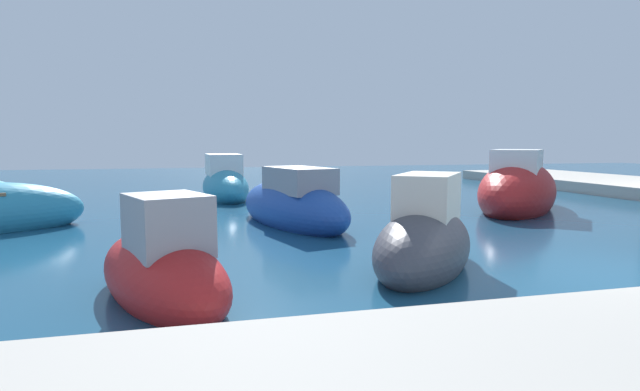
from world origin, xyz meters
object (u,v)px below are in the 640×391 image
object	(u,v)px
moored_boat_8	(424,241)
moored_boat_7	(163,270)
moored_boat_0	(293,206)
moored_boat_2	(518,190)
moored_boat_1	(225,184)

from	to	relation	value
moored_boat_8	moored_boat_7	bearing A→B (deg)	-42.44
moored_boat_0	moored_boat_7	distance (m)	6.99
moored_boat_0	moored_boat_8	world-z (taller)	moored_boat_8
moored_boat_0	moored_boat_2	size ratio (longest dim) A/B	0.90
moored_boat_0	moored_boat_1	xyz separation A→B (m)	(-1.34, 7.22, 0.05)
moored_boat_8	moored_boat_2	bearing A→B (deg)	172.44
moored_boat_1	moored_boat_2	world-z (taller)	moored_boat_2
moored_boat_2	moored_boat_1	bearing A→B (deg)	99.04
moored_boat_1	moored_boat_7	size ratio (longest dim) A/B	1.35
moored_boat_0	moored_boat_2	bearing A→B (deg)	-96.69
moored_boat_7	moored_boat_8	world-z (taller)	moored_boat_8
moored_boat_2	moored_boat_7	xyz separation A→B (m)	(-11.01, -7.41, -0.21)
moored_boat_0	moored_boat_7	xyz separation A→B (m)	(-3.13, -6.25, -0.08)
moored_boat_1	moored_boat_7	distance (m)	13.60
moored_boat_1	moored_boat_7	xyz separation A→B (m)	(-1.79, -13.48, -0.13)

